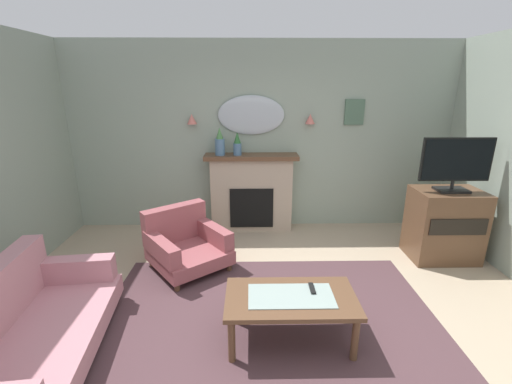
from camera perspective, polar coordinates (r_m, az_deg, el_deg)
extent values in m
cube|color=tan|center=(3.29, 2.39, -24.28)|extent=(6.64, 6.30, 0.10)
cube|color=#93A393|center=(5.21, 0.86, 8.98)|extent=(6.64, 0.10, 2.74)
cube|color=#4C3338|center=(3.40, 2.19, -21.33)|extent=(3.20, 2.40, 0.01)
cube|color=tan|center=(5.19, -0.75, -0.38)|extent=(1.20, 0.28, 1.10)
cube|color=black|center=(5.15, -0.74, -2.52)|extent=(0.64, 0.12, 0.60)
cube|color=brown|center=(5.02, -0.78, 5.86)|extent=(1.36, 0.36, 0.06)
cylinder|color=#4C7093|center=(4.99, -6.00, 7.43)|extent=(0.14, 0.14, 0.24)
cone|color=#4C8447|center=(4.96, -6.07, 9.68)|extent=(0.10, 0.10, 0.16)
cylinder|color=#4C7093|center=(4.98, -3.10, 7.11)|extent=(0.12, 0.12, 0.17)
cone|color=#2D6633|center=(4.96, -3.13, 8.99)|extent=(0.10, 0.10, 0.16)
ellipsoid|color=#B2BCC6|center=(5.09, -0.81, 12.62)|extent=(0.96, 0.06, 0.56)
cone|color=#D17066|center=(5.11, -10.59, 11.79)|extent=(0.14, 0.14, 0.14)
cone|color=#D17066|center=(5.12, 8.97, 11.88)|extent=(0.14, 0.14, 0.14)
cube|color=#4C6B56|center=(5.31, 16.00, 12.61)|extent=(0.28, 0.03, 0.36)
cube|color=brown|center=(3.03, 5.80, -17.13)|extent=(1.10, 0.60, 0.04)
cube|color=#8C9E99|center=(3.02, 5.82, -16.76)|extent=(0.72, 0.36, 0.01)
cylinder|color=brown|center=(2.96, -4.06, -23.42)|extent=(0.06, 0.06, 0.40)
cylinder|color=brown|center=(3.07, 16.09, -22.43)|extent=(0.06, 0.06, 0.40)
cylinder|color=brown|center=(3.34, -3.63, -18.03)|extent=(0.06, 0.06, 0.40)
cylinder|color=brown|center=(3.44, 13.73, -17.41)|extent=(0.06, 0.06, 0.40)
cube|color=black|center=(3.12, 9.27, -15.54)|extent=(0.04, 0.16, 0.02)
cube|color=#B77A84|center=(3.40, -32.06, -20.55)|extent=(1.02, 1.78, 0.18)
cube|color=#B77A84|center=(3.89, -27.90, -11.27)|extent=(0.77, 0.24, 0.24)
cylinder|color=brown|center=(3.95, -22.42, -15.95)|extent=(0.07, 0.07, 0.10)
cylinder|color=brown|center=(4.18, -31.76, -15.40)|extent=(0.07, 0.07, 0.10)
cube|color=#934C51|center=(4.26, -10.97, -10.24)|extent=(1.12, 1.12, 0.16)
cube|color=#934C51|center=(4.41, -13.28, -5.03)|extent=(0.73, 0.62, 0.45)
cube|color=#934C51|center=(4.05, -15.41, -9.09)|extent=(0.55, 0.66, 0.22)
cube|color=#934C51|center=(4.33, -7.12, -6.80)|extent=(0.55, 0.66, 0.22)
cylinder|color=brown|center=(3.93, -12.95, -15.10)|extent=(0.06, 0.06, 0.10)
cylinder|color=brown|center=(4.22, -4.46, -12.29)|extent=(0.06, 0.06, 0.10)
cylinder|color=brown|center=(4.48, -16.87, -11.14)|extent=(0.06, 0.06, 0.10)
cylinder|color=brown|center=(4.73, -9.18, -8.98)|extent=(0.06, 0.06, 0.10)
cube|color=brown|center=(4.94, 28.72, -4.77)|extent=(0.80, 0.56, 0.90)
cube|color=black|center=(4.69, 30.53, -5.03)|extent=(0.68, 0.02, 0.20)
cube|color=black|center=(4.79, 29.63, 0.32)|extent=(0.36, 0.24, 0.03)
cylinder|color=black|center=(4.77, 29.75, 1.06)|extent=(0.04, 0.04, 0.10)
cube|color=black|center=(4.71, 30.31, 4.68)|extent=(0.84, 0.04, 0.52)
cube|color=black|center=(4.69, 30.44, 4.62)|extent=(0.80, 0.01, 0.48)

